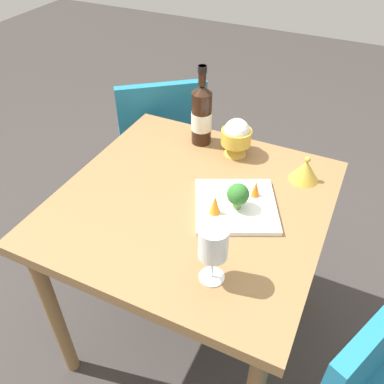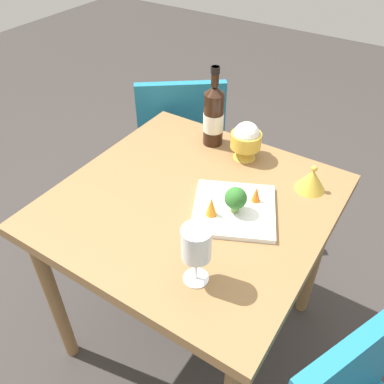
{
  "view_description": "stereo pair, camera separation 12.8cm",
  "coord_description": "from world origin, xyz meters",
  "px_view_note": "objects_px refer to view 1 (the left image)",
  "views": [
    {
      "loc": [
        0.89,
        0.42,
        1.6
      ],
      "look_at": [
        0.0,
        0.0,
        0.78
      ],
      "focal_mm": 37.88,
      "sensor_mm": 36.0,
      "label": 1
    },
    {
      "loc": [
        0.83,
        0.54,
        1.6
      ],
      "look_at": [
        0.0,
        0.0,
        0.78
      ],
      "focal_mm": 37.88,
      "sensor_mm": 36.0,
      "label": 2
    }
  ],
  "objects_px": {
    "serving_plate": "(236,206)",
    "carrot_garnish_left": "(256,189)",
    "chair_by_wall": "(162,139)",
    "rice_bowl_lid": "(305,170)",
    "wine_bottle": "(202,114)",
    "carrot_garnish_right": "(215,204)",
    "wine_glass": "(213,244)",
    "rice_bowl": "(236,136)",
    "broccoli_floret": "(238,195)"
  },
  "relations": [
    {
      "from": "wine_glass",
      "to": "carrot_garnish_right",
      "type": "xyz_separation_m",
      "value": [
        -0.22,
        -0.09,
        -0.08
      ]
    },
    {
      "from": "rice_bowl",
      "to": "broccoli_floret",
      "type": "bearing_deg",
      "value": 21.68
    },
    {
      "from": "broccoli_floret",
      "to": "carrot_garnish_right",
      "type": "height_order",
      "value": "broccoli_floret"
    },
    {
      "from": "chair_by_wall",
      "to": "serving_plate",
      "type": "relative_size",
      "value": 2.55
    },
    {
      "from": "chair_by_wall",
      "to": "broccoli_floret",
      "type": "xyz_separation_m",
      "value": [
        0.57,
        0.59,
        0.28
      ]
    },
    {
      "from": "wine_glass",
      "to": "rice_bowl",
      "type": "distance_m",
      "value": 0.59
    },
    {
      "from": "rice_bowl_lid",
      "to": "wine_bottle",
      "type": "bearing_deg",
      "value": -99.08
    },
    {
      "from": "wine_glass",
      "to": "serving_plate",
      "type": "height_order",
      "value": "wine_glass"
    },
    {
      "from": "wine_bottle",
      "to": "broccoli_floret",
      "type": "bearing_deg",
      "value": 40.02
    },
    {
      "from": "rice_bowl",
      "to": "serving_plate",
      "type": "relative_size",
      "value": 0.43
    },
    {
      "from": "wine_glass",
      "to": "chair_by_wall",
      "type": "bearing_deg",
      "value": -143.46
    },
    {
      "from": "wine_bottle",
      "to": "serving_plate",
      "type": "bearing_deg",
      "value": 40.35
    },
    {
      "from": "carrot_garnish_right",
      "to": "broccoli_floret",
      "type": "bearing_deg",
      "value": 134.5
    },
    {
      "from": "carrot_garnish_left",
      "to": "wine_glass",
      "type": "bearing_deg",
      "value": 0.08
    },
    {
      "from": "wine_glass",
      "to": "rice_bowl",
      "type": "xyz_separation_m",
      "value": [
        -0.56,
        -0.15,
        -0.05
      ]
    },
    {
      "from": "rice_bowl",
      "to": "chair_by_wall",
      "type": "bearing_deg",
      "value": -120.07
    },
    {
      "from": "chair_by_wall",
      "to": "wine_glass",
      "type": "distance_m",
      "value": 1.1
    },
    {
      "from": "wine_glass",
      "to": "serving_plate",
      "type": "xyz_separation_m",
      "value": [
        -0.28,
        -0.04,
        -0.12
      ]
    },
    {
      "from": "chair_by_wall",
      "to": "broccoli_floret",
      "type": "height_order",
      "value": "same"
    },
    {
      "from": "wine_bottle",
      "to": "carrot_garnish_right",
      "type": "distance_m",
      "value": 0.43
    },
    {
      "from": "chair_by_wall",
      "to": "serving_plate",
      "type": "height_order",
      "value": "chair_by_wall"
    },
    {
      "from": "chair_by_wall",
      "to": "serving_plate",
      "type": "xyz_separation_m",
      "value": [
        0.55,
        0.58,
        0.23
      ]
    },
    {
      "from": "chair_by_wall",
      "to": "carrot_garnish_left",
      "type": "height_order",
      "value": "chair_by_wall"
    },
    {
      "from": "rice_bowl",
      "to": "serving_plate",
      "type": "distance_m",
      "value": 0.31
    },
    {
      "from": "rice_bowl_lid",
      "to": "carrot_garnish_left",
      "type": "height_order",
      "value": "rice_bowl_lid"
    },
    {
      "from": "rice_bowl",
      "to": "carrot_garnish_right",
      "type": "height_order",
      "value": "rice_bowl"
    },
    {
      "from": "carrot_garnish_right",
      "to": "carrot_garnish_left",
      "type": "bearing_deg",
      "value": 146.82
    },
    {
      "from": "serving_plate",
      "to": "carrot_garnish_left",
      "type": "xyz_separation_m",
      "value": [
        -0.07,
        0.04,
        0.04
      ]
    },
    {
      "from": "broccoli_floret",
      "to": "carrot_garnish_left",
      "type": "relative_size",
      "value": 1.56
    },
    {
      "from": "serving_plate",
      "to": "broccoli_floret",
      "type": "height_order",
      "value": "broccoli_floret"
    },
    {
      "from": "rice_bowl_lid",
      "to": "serving_plate",
      "type": "height_order",
      "value": "rice_bowl_lid"
    },
    {
      "from": "broccoli_floret",
      "to": "serving_plate",
      "type": "bearing_deg",
      "value": -148.57
    },
    {
      "from": "serving_plate",
      "to": "carrot_garnish_left",
      "type": "distance_m",
      "value": 0.08
    },
    {
      "from": "rice_bowl_lid",
      "to": "broccoli_floret",
      "type": "height_order",
      "value": "broccoli_floret"
    },
    {
      "from": "wine_bottle",
      "to": "rice_bowl",
      "type": "relative_size",
      "value": 2.14
    },
    {
      "from": "carrot_garnish_left",
      "to": "carrot_garnish_right",
      "type": "height_order",
      "value": "carrot_garnish_right"
    },
    {
      "from": "wine_bottle",
      "to": "broccoli_floret",
      "type": "distance_m",
      "value": 0.41
    },
    {
      "from": "rice_bowl",
      "to": "rice_bowl_lid",
      "type": "height_order",
      "value": "rice_bowl"
    },
    {
      "from": "carrot_garnish_left",
      "to": "serving_plate",
      "type": "bearing_deg",
      "value": -31.61
    },
    {
      "from": "wine_bottle",
      "to": "serving_plate",
      "type": "relative_size",
      "value": 0.91
    },
    {
      "from": "rice_bowl",
      "to": "serving_plate",
      "type": "bearing_deg",
      "value": 21.19
    },
    {
      "from": "wine_bottle",
      "to": "carrot_garnish_left",
      "type": "distance_m",
      "value": 0.39
    },
    {
      "from": "wine_glass",
      "to": "carrot_garnish_right",
      "type": "relative_size",
      "value": 2.79
    },
    {
      "from": "chair_by_wall",
      "to": "wine_bottle",
      "type": "bearing_deg",
      "value": -75.45
    },
    {
      "from": "chair_by_wall",
      "to": "wine_glass",
      "type": "bearing_deg",
      "value": -90.96
    },
    {
      "from": "wine_glass",
      "to": "carrot_garnish_left",
      "type": "relative_size",
      "value": 3.25
    },
    {
      "from": "rice_bowl_lid",
      "to": "broccoli_floret",
      "type": "xyz_separation_m",
      "value": [
        0.25,
        -0.15,
        0.03
      ]
    },
    {
      "from": "serving_plate",
      "to": "carrot_garnish_right",
      "type": "height_order",
      "value": "carrot_garnish_right"
    },
    {
      "from": "rice_bowl_lid",
      "to": "carrot_garnish_left",
      "type": "distance_m",
      "value": 0.21
    },
    {
      "from": "wine_glass",
      "to": "broccoli_floret",
      "type": "xyz_separation_m",
      "value": [
        -0.27,
        -0.03,
        -0.06
      ]
    }
  ]
}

